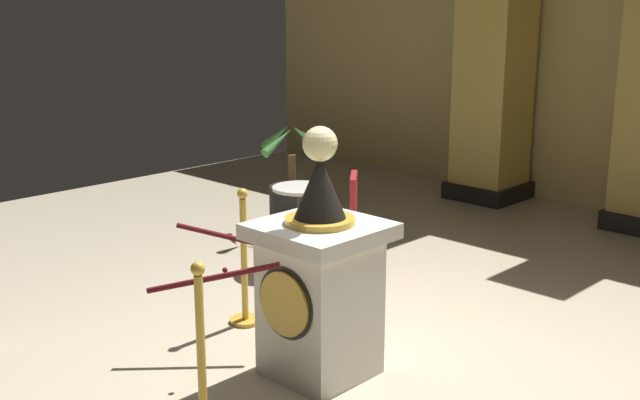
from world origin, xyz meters
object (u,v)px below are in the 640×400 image
potted_palm_left (292,199)px  cafe_table (301,215)px  pedestal_clock (319,282)px  cafe_chair_red (342,219)px  stanchion_near (245,276)px  stanchion_far (202,375)px

potted_palm_left → cafe_table: 1.10m
pedestal_clock → cafe_chair_red: 1.73m
stanchion_near → cafe_table: (-0.68, 1.26, 0.10)m
stanchion_far → cafe_table: (-1.72, 2.46, 0.11)m
cafe_table → pedestal_clock: bearing=-41.4°
stanchion_far → cafe_table: bearing=125.0°
stanchion_near → cafe_chair_red: 1.18m
potted_palm_left → cafe_table: potted_palm_left is taller
stanchion_near → cafe_table: size_ratio=1.42×
pedestal_clock → potted_palm_left: bearing=139.2°
pedestal_clock → potted_palm_left: pedestal_clock is taller
stanchion_near → stanchion_far: 1.59m
cafe_table → cafe_chair_red: cafe_chair_red is taller
stanchion_far → cafe_chair_red: size_ratio=1.07×
pedestal_clock → stanchion_near: pedestal_clock is taller
stanchion_far → cafe_table: size_ratio=1.39×
cafe_table → cafe_chair_red: (0.61, -0.10, 0.11)m
stanchion_near → potted_palm_left: size_ratio=0.90×
stanchion_near → cafe_chair_red: size_ratio=1.10×
pedestal_clock → stanchion_near: bearing=168.1°
stanchion_far → cafe_chair_red: bearing=115.3°
cafe_table → stanchion_far: bearing=-55.0°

